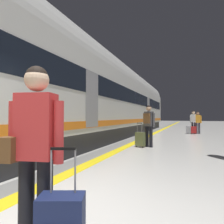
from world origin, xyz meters
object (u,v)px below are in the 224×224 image
(passenger_far, at_px, (198,121))
(suitcase_far, at_px, (193,130))
(passenger_mid, at_px, (194,120))
(passenger_near, at_px, (149,122))
(suitcase_mid, at_px, (189,130))
(suitcase_near, at_px, (140,139))
(high_speed_train, at_px, (106,97))
(traveller_foreground, at_px, (34,144))

(passenger_far, relative_size, suitcase_far, 2.98)
(passenger_mid, bearing_deg, passenger_near, -104.04)
(suitcase_mid, bearing_deg, suitcase_near, -104.12)
(high_speed_train, xyz_separation_m, suitcase_mid, (4.66, 4.59, -2.19))
(passenger_far, xyz_separation_m, suitcase_far, (-0.32, -0.28, -0.66))
(high_speed_train, relative_size, suitcase_far, 52.21)
(suitcase_near, relative_size, passenger_mid, 0.59)
(passenger_far, bearing_deg, suitcase_near, -107.91)
(passenger_near, distance_m, suitcase_near, 0.79)
(high_speed_train, xyz_separation_m, traveller_foreground, (3.35, -9.06, -1.49))
(passenger_mid, distance_m, passenger_far, 0.29)
(suitcase_far, bearing_deg, passenger_far, 41.28)
(high_speed_train, xyz_separation_m, passenger_near, (3.11, -2.58, -1.46))
(traveller_foreground, bearing_deg, suitcase_far, 83.31)
(traveller_foreground, distance_m, passenger_mid, 14.01)
(passenger_near, distance_m, suitcase_mid, 7.37)
(suitcase_mid, relative_size, suitcase_far, 1.02)
(suitcase_near, distance_m, suitcase_mid, 7.60)
(high_speed_train, height_order, suitcase_far, high_speed_train)
(suitcase_near, relative_size, passenger_far, 0.61)
(high_speed_train, xyz_separation_m, suitcase_near, (2.80, -2.78, -2.16))
(high_speed_train, height_order, passenger_far, high_speed_train)
(passenger_near, bearing_deg, suitcase_near, -147.99)
(passenger_near, bearing_deg, suitcase_far, 75.64)
(traveller_foreground, height_order, passenger_mid, traveller_foreground)
(traveller_foreground, height_order, suitcase_far, traveller_foreground)
(traveller_foreground, xyz_separation_m, passenger_near, (-0.23, 6.48, 0.03))
(passenger_near, height_order, suitcase_near, passenger_near)
(suitcase_mid, height_order, suitcase_far, suitcase_mid)
(passenger_mid, height_order, suitcase_far, passenger_mid)
(suitcase_near, relative_size, suitcase_mid, 1.78)
(traveller_foreground, distance_m, suitcase_far, 13.73)
(passenger_mid, xyz_separation_m, passenger_far, (0.29, -0.01, -0.03))
(high_speed_train, distance_m, suitcase_mid, 6.89)
(suitcase_mid, bearing_deg, passenger_mid, 39.70)
(suitcase_near, height_order, suitcase_mid, suitcase_near)
(traveller_foreground, xyz_separation_m, suitcase_mid, (1.31, 13.65, -0.70))
(suitcase_near, bearing_deg, passenger_far, 72.09)
(high_speed_train, relative_size, passenger_near, 16.61)
(high_speed_train, bearing_deg, suitcase_near, -44.79)
(passenger_near, bearing_deg, passenger_far, 73.85)
(passenger_near, height_order, passenger_mid, passenger_near)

